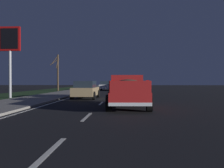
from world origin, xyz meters
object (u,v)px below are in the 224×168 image
bare_tree_far (58,71)px  sedan_red (127,86)px  pickup_truck (127,90)px  gas_price_sign (10,45)px  sedan_tan (86,90)px  sedan_white (106,86)px

bare_tree_far → sedan_red: bearing=-92.5°
pickup_truck → gas_price_sign: gas_price_sign is taller
sedan_tan → gas_price_sign: bearing=86.0°
pickup_truck → sedan_red: 24.00m
sedan_white → gas_price_sign: size_ratio=0.68×
sedan_tan → gas_price_sign: gas_price_sign is taller
pickup_truck → sedan_tan: size_ratio=1.24×
sedan_tan → gas_price_sign: 8.14m
pickup_truck → sedan_white: pickup_truck is taller
sedan_white → pickup_truck: bearing=-172.9°
sedan_red → gas_price_sign: (-16.48, 10.79, 4.06)m
gas_price_sign → bare_tree_far: (16.96, 0.43, -1.70)m
gas_price_sign → bare_tree_far: size_ratio=1.10×
sedan_tan → pickup_truck: bearing=-153.3°
bare_tree_far → pickup_truck: bearing=-155.8°
sedan_white → bare_tree_far: 8.46m
sedan_white → bare_tree_far: bare_tree_far is taller
bare_tree_far → sedan_tan: bearing=-156.8°
pickup_truck → sedan_white: (27.43, 3.42, -0.20)m
gas_price_sign → sedan_red: bearing=-33.2°
sedan_red → gas_price_sign: 20.11m
sedan_red → sedan_tan: (-16.97, 3.75, 0.00)m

